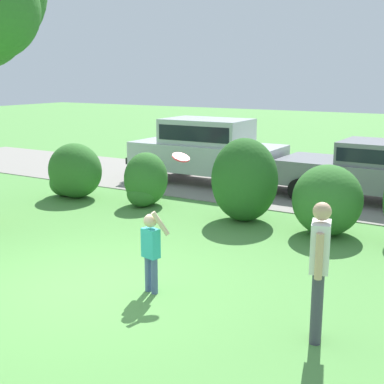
{
  "coord_description": "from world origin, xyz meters",
  "views": [
    {
      "loc": [
        5.34,
        -5.74,
        3.19
      ],
      "look_at": [
        0.5,
        2.3,
        1.1
      ],
      "focal_mm": 49.52,
      "sensor_mm": 36.0,
      "label": 1
    }
  ],
  "objects_px": {
    "parked_suv": "(207,147)",
    "frisbee": "(181,157)",
    "parked_sedan": "(367,169)",
    "adult_onlooker": "(319,264)",
    "child_thrower": "(151,246)"
  },
  "relations": [
    {
      "from": "parked_suv",
      "to": "frisbee",
      "type": "distance_m",
      "value": 7.51
    },
    {
      "from": "parked_sedan",
      "to": "adult_onlooker",
      "type": "relative_size",
      "value": 2.55
    },
    {
      "from": "child_thrower",
      "to": "frisbee",
      "type": "xyz_separation_m",
      "value": [
        0.02,
        0.81,
        1.22
      ]
    },
    {
      "from": "frisbee",
      "to": "child_thrower",
      "type": "bearing_deg",
      "value": -91.17
    },
    {
      "from": "parked_sedan",
      "to": "adult_onlooker",
      "type": "height_order",
      "value": "adult_onlooker"
    },
    {
      "from": "parked_sedan",
      "to": "child_thrower",
      "type": "xyz_separation_m",
      "value": [
        -1.31,
        -7.62,
        -0.13
      ]
    },
    {
      "from": "frisbee",
      "to": "adult_onlooker",
      "type": "relative_size",
      "value": 0.16
    },
    {
      "from": "child_thrower",
      "to": "adult_onlooker",
      "type": "height_order",
      "value": "adult_onlooker"
    },
    {
      "from": "adult_onlooker",
      "to": "parked_sedan",
      "type": "bearing_deg",
      "value": 99.22
    },
    {
      "from": "parked_sedan",
      "to": "parked_suv",
      "type": "relative_size",
      "value": 0.94
    },
    {
      "from": "child_thrower",
      "to": "frisbee",
      "type": "height_order",
      "value": "frisbee"
    },
    {
      "from": "parked_sedan",
      "to": "parked_suv",
      "type": "xyz_separation_m",
      "value": [
        -4.61,
        -0.12,
        0.23
      ]
    },
    {
      "from": "parked_suv",
      "to": "adult_onlooker",
      "type": "relative_size",
      "value": 2.71
    },
    {
      "from": "frisbee",
      "to": "adult_onlooker",
      "type": "xyz_separation_m",
      "value": [
        2.55,
        -0.96,
        -0.96
      ]
    },
    {
      "from": "child_thrower",
      "to": "adult_onlooker",
      "type": "bearing_deg",
      "value": -3.22
    }
  ]
}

